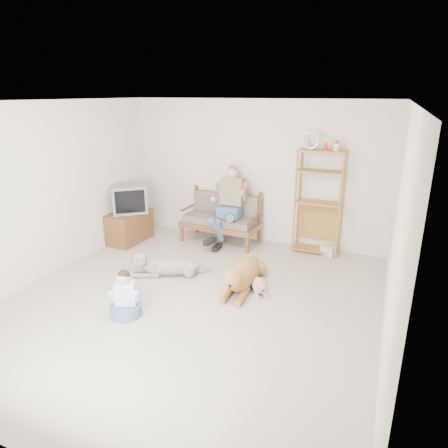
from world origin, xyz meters
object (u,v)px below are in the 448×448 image
at_px(etagere, 318,201).
at_px(tv_stand, 129,227).
at_px(loveseat, 222,217).
at_px(golden_retriever, 242,275).

xyz_separation_m(etagere, tv_stand, (-3.47, -0.85, -0.66)).
distance_m(loveseat, tv_stand, 1.82).
xyz_separation_m(tv_stand, golden_retriever, (2.73, -0.98, -0.10)).
height_order(tv_stand, golden_retriever, tv_stand).
relative_size(loveseat, etagere, 0.71).
height_order(loveseat, etagere, etagere).
distance_m(loveseat, etagere, 1.88).
bearing_deg(etagere, loveseat, -176.12).
distance_m(tv_stand, golden_retriever, 2.90).
xyz_separation_m(loveseat, etagere, (1.82, 0.12, 0.47)).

